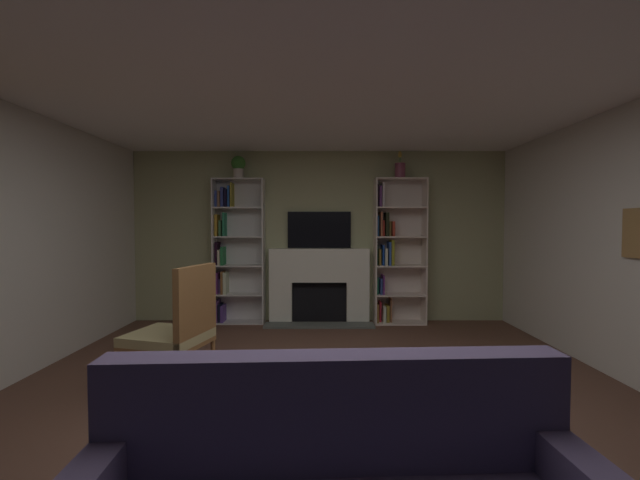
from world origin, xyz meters
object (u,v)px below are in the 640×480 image
at_px(potted_plant, 240,166).
at_px(bookshelf_right, 394,252).
at_px(fireplace, 320,283).
at_px(armchair, 178,329).
at_px(bookshelf_left, 235,251).
at_px(coffee_table, 334,424).
at_px(vase_with_flowers, 401,170).
at_px(tv, 320,230).

bearing_deg(potted_plant, bookshelf_right, 0.77).
bearing_deg(potted_plant, fireplace, 1.96).
xyz_separation_m(fireplace, armchair, (-1.25, -2.44, -0.05)).
xyz_separation_m(bookshelf_left, armchair, (0.02, -2.44, -0.53)).
distance_m(potted_plant, armchair, 2.99).
bearing_deg(coffee_table, vase_with_flowers, 73.57).
bearing_deg(armchair, vase_with_flowers, 44.56).
relative_size(tv, armchair, 0.86).
bearing_deg(tv, coffee_table, -88.71).
xyz_separation_m(vase_with_flowers, coffee_table, (-1.09, -3.71, -1.92)).
xyz_separation_m(armchair, coffee_table, (1.34, -1.31, -0.20)).
relative_size(bookshelf_right, potted_plant, 6.44).
distance_m(bookshelf_left, armchair, 2.50).
distance_m(fireplace, tv, 0.80).
relative_size(potted_plant, vase_with_flowers, 0.83).
bearing_deg(tv, armchair, -116.48).
bearing_deg(tv, bookshelf_left, -176.77).
distance_m(tv, bookshelf_left, 1.31).
distance_m(bookshelf_left, coffee_table, 4.06).
height_order(bookshelf_left, armchair, bookshelf_left).
height_order(tv, potted_plant, potted_plant).
bearing_deg(potted_plant, vase_with_flowers, 0.01).
bearing_deg(tv, fireplace, -90.00).
bearing_deg(coffee_table, bookshelf_left, 109.83).
xyz_separation_m(tv, armchair, (-1.25, -2.52, -0.84)).
xyz_separation_m(bookshelf_left, coffee_table, (1.35, -3.75, -0.73)).
bearing_deg(vase_with_flowers, bookshelf_right, 160.62).
xyz_separation_m(tv, bookshelf_right, (1.09, -0.09, -0.33)).
distance_m(tv, bookshelf_right, 1.15).
relative_size(tv, coffee_table, 1.12).
bearing_deg(coffee_table, tv, 91.29).
height_order(bookshelf_right, vase_with_flowers, vase_with_flowers).
distance_m(fireplace, bookshelf_right, 1.19).
xyz_separation_m(fireplace, potted_plant, (-1.18, -0.04, 1.73)).
height_order(bookshelf_left, bookshelf_right, same).
relative_size(fireplace, coffee_table, 1.87).
height_order(potted_plant, vase_with_flowers, vase_with_flowers).
relative_size(tv, bookshelf_right, 0.44).
bearing_deg(fireplace, bookshelf_right, -0.52).
relative_size(vase_with_flowers, coffee_table, 0.47).
xyz_separation_m(bookshelf_right, potted_plant, (-2.27, -0.03, 1.26)).
distance_m(tv, vase_with_flowers, 1.48).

